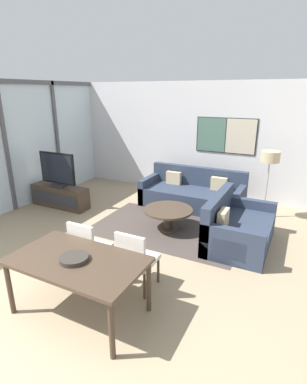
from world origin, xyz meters
name	(u,v)px	position (x,y,z in m)	size (l,w,h in m)	color
wall_back	(187,139)	(0.04, 6.01, 1.41)	(6.92, 0.09, 2.80)	silver
window_wall_left	(4,142)	(-2.95, 3.01, 1.53)	(0.07, 6.02, 2.80)	silver
area_rug	(168,228)	(0.60, 3.64, 0.00)	(2.85, 1.80, 0.01)	#473D38
tv_console	(60,196)	(-2.13, 3.61, 0.25)	(1.43, 0.39, 0.50)	#423326
television	(57,170)	(-2.13, 3.61, 0.88)	(0.96, 0.20, 0.78)	#2D2D33
sofa_main	(193,194)	(0.60, 5.06, 0.27)	(2.30, 0.99, 0.86)	#2D384C
sofa_side	(235,229)	(1.88, 3.65, 0.27)	(0.99, 1.59, 0.86)	#2D384C
coffee_table	(168,214)	(0.60, 3.64, 0.31)	(0.94, 0.94, 0.42)	#423326
dining_table	(77,265)	(0.61, 1.05, 0.65)	(1.57, 0.90, 0.72)	#423326
dining_chair_left	(88,246)	(0.23, 1.69, 0.49)	(0.46, 0.46, 0.87)	beige
dining_chair_centre	(135,257)	(0.98, 1.73, 0.49)	(0.46, 0.46, 0.87)	beige
fruit_bowl	(74,258)	(0.60, 1.01, 0.76)	(0.33, 0.33, 0.05)	#332D28
floor_lamp	(270,161)	(2.17, 5.09, 1.22)	(0.37, 0.37, 1.42)	#2D2D33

